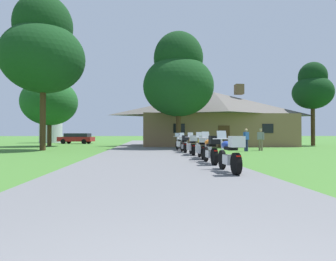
# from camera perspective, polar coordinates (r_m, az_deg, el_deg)

# --- Properties ---
(ground_plane) EXTENTS (500.00, 500.00, 0.00)m
(ground_plane) POSITION_cam_1_polar(r_m,az_deg,el_deg) (21.48, -3.39, -4.07)
(ground_plane) COLOR #42752D
(asphalt_driveway) EXTENTS (6.40, 80.00, 0.06)m
(asphalt_driveway) POSITION_cam_1_polar(r_m,az_deg,el_deg) (19.49, -3.32, -4.32)
(asphalt_driveway) COLOR slate
(asphalt_driveway) RESTS_ON ground
(motorcycle_blue_nearest_to_camera) EXTENTS (0.66, 2.08, 1.30)m
(motorcycle_blue_nearest_to_camera) POSITION_cam_1_polar(r_m,az_deg,el_deg) (9.28, 11.94, -4.52)
(motorcycle_blue_nearest_to_camera) COLOR black
(motorcycle_blue_nearest_to_camera) RESTS_ON asphalt_driveway
(motorcycle_orange_second_in_row) EXTENTS (0.66, 2.08, 1.30)m
(motorcycle_orange_second_in_row) POSITION_cam_1_polar(r_m,az_deg,el_deg) (11.99, 8.28, -3.68)
(motorcycle_orange_second_in_row) COLOR black
(motorcycle_orange_second_in_row) RESTS_ON asphalt_driveway
(motorcycle_yellow_third_in_row) EXTENTS (0.76, 2.08, 1.30)m
(motorcycle_yellow_third_in_row) POSITION_cam_1_polar(r_m,az_deg,el_deg) (14.32, 6.63, -3.26)
(motorcycle_yellow_third_in_row) COLOR black
(motorcycle_yellow_third_in_row) RESTS_ON asphalt_driveway
(motorcycle_orange_fourth_in_row) EXTENTS (0.75, 2.08, 1.30)m
(motorcycle_orange_fourth_in_row) POSITION_cam_1_polar(r_m,az_deg,el_deg) (16.89, 4.75, -2.89)
(motorcycle_orange_fourth_in_row) COLOR black
(motorcycle_orange_fourth_in_row) RESTS_ON asphalt_driveway
(motorcycle_white_fifth_in_row) EXTENTS (0.66, 2.08, 1.30)m
(motorcycle_white_fifth_in_row) POSITION_cam_1_polar(r_m,az_deg,el_deg) (19.41, 3.09, -2.59)
(motorcycle_white_fifth_in_row) COLOR black
(motorcycle_white_fifth_in_row) RESTS_ON asphalt_driveway
(motorcycle_white_farthest_in_row) EXTENTS (0.90, 2.08, 1.30)m
(motorcycle_white_farthest_in_row) POSITION_cam_1_polar(r_m,az_deg,el_deg) (21.70, 2.42, -2.43)
(motorcycle_white_farthest_in_row) COLOR black
(motorcycle_white_farthest_in_row) RESTS_ON asphalt_driveway
(stone_lodge) EXTENTS (16.43, 8.52, 6.79)m
(stone_lodge) POSITION_cam_1_polar(r_m,az_deg,el_deg) (32.73, 8.98, 2.37)
(stone_lodge) COLOR brown
(stone_lodge) RESTS_ON ground
(bystander_gray_shirt_near_lodge) EXTENTS (0.43, 0.41, 1.69)m
(bystander_gray_shirt_near_lodge) POSITION_cam_1_polar(r_m,az_deg,el_deg) (23.68, 17.52, -1.44)
(bystander_gray_shirt_near_lodge) COLOR #75664C
(bystander_gray_shirt_near_lodge) RESTS_ON ground
(bystander_blue_shirt_beside_signpost) EXTENTS (0.50, 0.36, 1.67)m
(bystander_blue_shirt_beside_signpost) POSITION_cam_1_polar(r_m,az_deg,el_deg) (22.29, 14.90, -1.53)
(bystander_blue_shirt_beside_signpost) COLOR navy
(bystander_blue_shirt_beside_signpost) RESTS_ON ground
(tree_left_near) EXTENTS (6.36, 6.36, 12.09)m
(tree_left_near) POSITION_cam_1_polar(r_m,az_deg,el_deg) (25.62, -23.03, 14.38)
(tree_left_near) COLOR #422D19
(tree_left_near) RESTS_ON ground
(tree_right_of_lodge) EXTENTS (4.40, 4.40, 9.38)m
(tree_right_of_lodge) POSITION_cam_1_polar(r_m,az_deg,el_deg) (37.09, 26.24, 7.40)
(tree_right_of_lodge) COLOR #422D19
(tree_right_of_lodge) RESTS_ON ground
(tree_by_lodge_front) EXTENTS (6.17, 6.17, 10.22)m
(tree_by_lodge_front) POSITION_cam_1_polar(r_m,az_deg,el_deg) (26.13, 2.03, 10.12)
(tree_by_lodge_front) COLOR #422D19
(tree_by_lodge_front) RESTS_ON ground
(tree_left_far) EXTENTS (5.75, 5.75, 9.11)m
(tree_left_far) POSITION_cam_1_polar(r_m,az_deg,el_deg) (33.43, -21.98, 6.31)
(tree_left_far) COLOR #422D19
(tree_left_far) RESTS_ON ground
(metal_silo_distant) EXTENTS (3.42, 3.42, 7.21)m
(metal_silo_distant) POSITION_cam_1_polar(r_m,az_deg,el_deg) (47.90, -21.74, 2.10)
(metal_silo_distant) COLOR #B2B7BC
(metal_silo_distant) RESTS_ON ground
(parked_red_suv_far_left) EXTENTS (4.85, 2.60, 1.40)m
(parked_red_suv_far_left) POSITION_cam_1_polar(r_m,az_deg,el_deg) (41.40, -17.28, -1.39)
(parked_red_suv_far_left) COLOR maroon
(parked_red_suv_far_left) RESTS_ON ground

